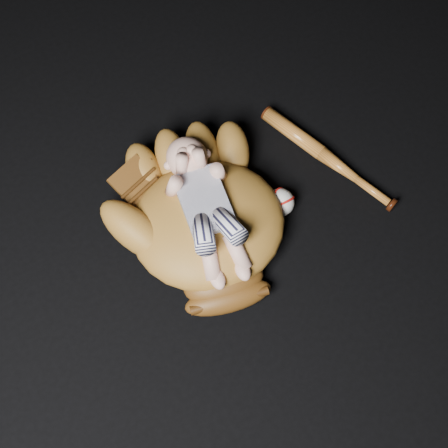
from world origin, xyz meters
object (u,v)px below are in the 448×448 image
object	(u,v)px
baseball_bat	(328,158)
baseball	(280,202)
newborn_baby	(208,211)
baseball_glove	(207,221)

from	to	relation	value
baseball_bat	baseball	distance (m)	0.18
baseball	newborn_baby	bearing A→B (deg)	171.03
baseball_glove	baseball	distance (m)	0.19
baseball	baseball_glove	bearing A→B (deg)	170.16
baseball_bat	newborn_baby	bearing A→B (deg)	-177.35
newborn_baby	baseball_bat	world-z (taller)	newborn_baby
baseball_glove	newborn_baby	xyz separation A→B (m)	(0.00, -0.00, 0.05)
baseball_glove	baseball_bat	bearing A→B (deg)	18.01
baseball_bat	baseball	world-z (taller)	baseball
baseball_glove	baseball	size ratio (longest dim) A/B	7.35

